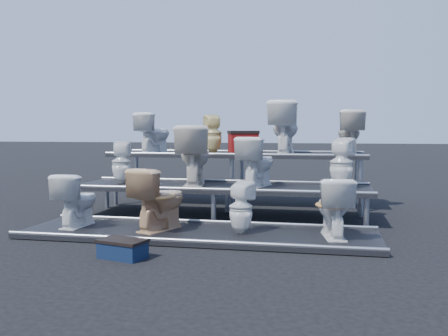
% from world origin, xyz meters
% --- Properties ---
extents(ground, '(80.00, 80.00, 0.00)m').
position_xyz_m(ground, '(0.00, 0.00, 0.00)').
color(ground, black).
rests_on(ground, ground).
extents(tier_front, '(4.20, 1.20, 0.06)m').
position_xyz_m(tier_front, '(0.00, -1.30, 0.03)').
color(tier_front, black).
rests_on(tier_front, ground).
extents(tier_mid, '(4.20, 1.20, 0.46)m').
position_xyz_m(tier_mid, '(0.00, 0.00, 0.23)').
color(tier_mid, black).
rests_on(tier_mid, ground).
extents(tier_back, '(4.20, 1.20, 0.86)m').
position_xyz_m(tier_back, '(0.00, 1.30, 0.43)').
color(tier_back, black).
rests_on(tier_back, ground).
extents(toilet_0, '(0.41, 0.67, 0.66)m').
position_xyz_m(toilet_0, '(-1.55, -1.30, 0.39)').
color(toilet_0, white).
rests_on(toilet_0, tier_front).
extents(toilet_1, '(0.66, 0.84, 0.75)m').
position_xyz_m(toilet_1, '(-0.48, -1.30, 0.44)').
color(toilet_1, tan).
rests_on(toilet_1, tier_front).
extents(toilet_2, '(0.34, 0.35, 0.61)m').
position_xyz_m(toilet_2, '(0.51, -1.30, 0.36)').
color(toilet_2, white).
rests_on(toilet_2, tier_front).
extents(toilet_3, '(0.48, 0.71, 0.67)m').
position_xyz_m(toilet_3, '(1.56, -1.30, 0.40)').
color(toilet_3, white).
rests_on(toilet_3, tier_front).
extents(toilet_4, '(0.36, 0.36, 0.63)m').
position_xyz_m(toilet_4, '(-1.52, 0.00, 0.78)').
color(toilet_4, white).
rests_on(toilet_4, tier_mid).
extents(toilet_5, '(0.61, 0.91, 0.86)m').
position_xyz_m(toilet_5, '(-0.40, 0.00, 0.89)').
color(toilet_5, beige).
rests_on(toilet_5, tier_mid).
extents(toilet_6, '(0.57, 0.77, 0.70)m').
position_xyz_m(toilet_6, '(0.52, 0.00, 0.81)').
color(toilet_6, white).
rests_on(toilet_6, tier_mid).
extents(toilet_7, '(0.40, 0.40, 0.70)m').
position_xyz_m(toilet_7, '(1.67, 0.00, 0.81)').
color(toilet_7, white).
rests_on(toilet_7, tier_mid).
extents(toilet_8, '(0.60, 0.77, 0.69)m').
position_xyz_m(toilet_8, '(-1.46, 1.30, 1.20)').
color(toilet_8, white).
rests_on(toilet_8, tier_back).
extents(toilet_9, '(0.40, 0.40, 0.66)m').
position_xyz_m(toilet_9, '(-0.41, 1.30, 1.19)').
color(toilet_9, '#ECDA90').
rests_on(toilet_9, tier_back).
extents(toilet_10, '(0.49, 0.85, 0.86)m').
position_xyz_m(toilet_10, '(0.79, 1.30, 1.29)').
color(toilet_10, white).
rests_on(toilet_10, tier_back).
extents(toilet_11, '(0.47, 0.73, 0.71)m').
position_xyz_m(toilet_11, '(1.83, 1.30, 1.21)').
color(toilet_11, beige).
rests_on(toilet_11, tier_back).
extents(red_crate, '(0.56, 0.51, 0.33)m').
position_xyz_m(red_crate, '(0.10, 1.33, 1.03)').
color(red_crate, maroon).
rests_on(red_crate, tier_back).
extents(step_stool, '(0.49, 0.37, 0.16)m').
position_xyz_m(step_stool, '(-0.47, -2.42, 0.08)').
color(step_stool, '#0E1A34').
rests_on(step_stool, ground).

